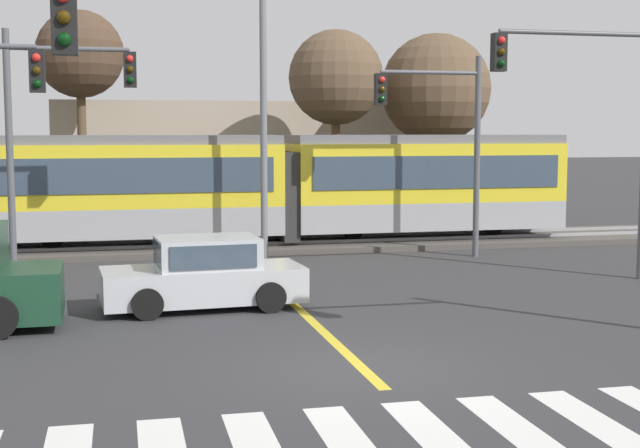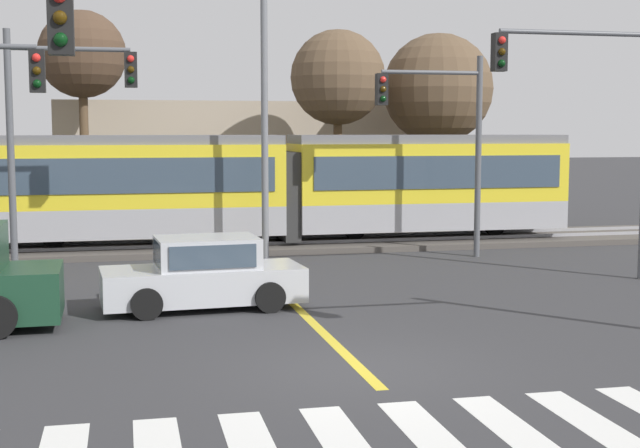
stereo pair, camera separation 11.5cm
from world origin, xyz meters
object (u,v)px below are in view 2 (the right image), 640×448
object	(u,v)px
traffic_light_mid_right	(598,106)
traffic_light_far_right	(444,127)
sedan_crossing	(203,276)
street_lamp_centre	(270,70)
traffic_light_far_left	(53,117)
bare_tree_west	(82,56)
bare_tree_far_east	(438,89)
light_rail_tram	(136,186)
bare_tree_east	(338,78)

from	to	relation	value
traffic_light_mid_right	traffic_light_far_right	distance (m)	5.22
sedan_crossing	street_lamp_centre	world-z (taller)	street_lamp_centre
traffic_light_far_left	traffic_light_mid_right	bearing A→B (deg)	-15.73
bare_tree_west	bare_tree_far_east	distance (m)	13.30
sedan_crossing	bare_tree_far_east	distance (m)	18.08
sedan_crossing	traffic_light_far_left	xyz separation A→B (m)	(-3.27, 4.92, 3.39)
light_rail_tram	traffic_light_mid_right	distance (m)	13.87
light_rail_tram	bare_tree_far_east	world-z (taller)	bare_tree_far_east
light_rail_tram	sedan_crossing	distance (m)	9.55
traffic_light_far_left	traffic_light_far_right	world-z (taller)	traffic_light_far_left
traffic_light_far_left	traffic_light_far_right	bearing A→B (deg)	5.38
traffic_light_far_left	bare_tree_east	xyz separation A→B (m)	(9.51, 8.22, 1.55)
sedan_crossing	street_lamp_centre	distance (m)	8.59
bare_tree_east	bare_tree_far_east	xyz separation A→B (m)	(4.20, 0.88, -0.31)
light_rail_tram	bare_tree_east	distance (m)	9.04
traffic_light_mid_right	bare_tree_west	distance (m)	18.42
light_rail_tram	sedan_crossing	size ratio (longest dim) A/B	6.51
light_rail_tram	sedan_crossing	xyz separation A→B (m)	(1.16, -9.38, -1.35)
light_rail_tram	traffic_light_mid_right	world-z (taller)	traffic_light_mid_right
traffic_light_far_left	bare_tree_west	world-z (taller)	bare_tree_west
light_rail_tram	street_lamp_centre	bearing A→B (deg)	-35.91
light_rail_tram	traffic_light_far_right	xyz separation A→B (m)	(8.80, -3.43, 1.81)
light_rail_tram	sedan_crossing	world-z (taller)	light_rail_tram
traffic_light_mid_right	traffic_light_far_right	world-z (taller)	traffic_light_mid_right
bare_tree_far_east	bare_tree_west	bearing A→B (deg)	177.99
traffic_light_far_right	bare_tree_far_east	world-z (taller)	bare_tree_far_east
traffic_light_mid_right	bare_tree_east	distance (m)	12.50
traffic_light_far_right	bare_tree_far_east	xyz separation A→B (m)	(2.79, 8.07, 1.48)
street_lamp_centre	bare_tree_west	world-z (taller)	street_lamp_centre
bare_tree_west	bare_tree_far_east	xyz separation A→B (m)	(13.25, -0.47, -1.05)
light_rail_tram	traffic_light_far_left	bearing A→B (deg)	-115.39
sedan_crossing	traffic_light_mid_right	xyz separation A→B (m)	(9.83, 1.24, 3.66)
street_lamp_centre	bare_tree_far_east	distance (m)	10.75
bare_tree_west	bare_tree_east	bearing A→B (deg)	-8.43
bare_tree_east	bare_tree_west	bearing A→B (deg)	171.57
sedan_crossing	bare_tree_west	world-z (taller)	bare_tree_west
traffic_light_mid_right	bare_tree_west	xyz separation A→B (m)	(-12.64, 13.25, 2.03)
traffic_light_far_right	bare_tree_far_east	distance (m)	8.66
light_rail_tram	street_lamp_centre	xyz separation A→B (m)	(3.77, -2.73, 3.42)
sedan_crossing	traffic_light_far_left	world-z (taller)	traffic_light_far_left
light_rail_tram	traffic_light_far_left	xyz separation A→B (m)	(-2.11, -4.46, 2.04)
light_rail_tram	bare_tree_far_east	bearing A→B (deg)	21.81
sedan_crossing	bare_tree_far_east	world-z (taller)	bare_tree_far_east
traffic_light_far_left	bare_tree_west	xyz separation A→B (m)	(0.46, 9.56, 2.30)
light_rail_tram	street_lamp_centre	size ratio (longest dim) A/B	2.87
traffic_light_far_right	bare_tree_east	distance (m)	7.54
bare_tree_west	light_rail_tram	bearing A→B (deg)	-72.03
bare_tree_west	bare_tree_east	size ratio (longest dim) A/B	1.08
light_rail_tram	traffic_light_mid_right	xyz separation A→B (m)	(10.98, -8.14, 2.31)
light_rail_tram	traffic_light_mid_right	bearing A→B (deg)	-36.56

